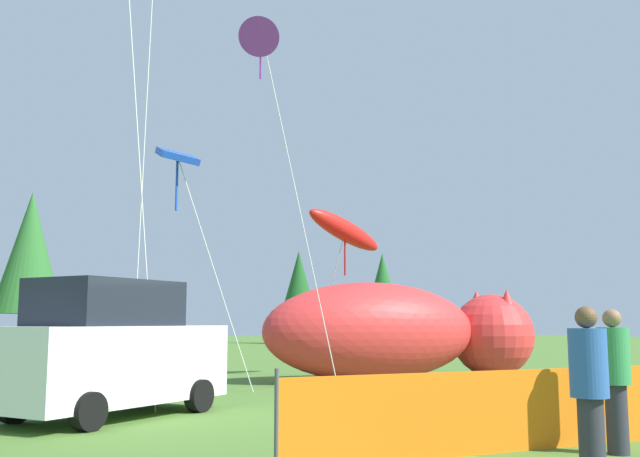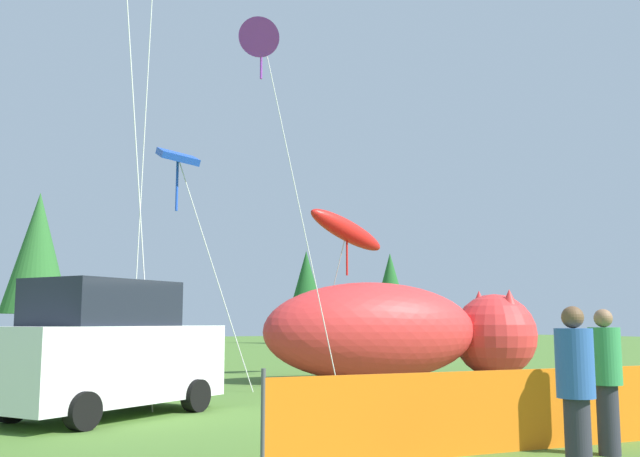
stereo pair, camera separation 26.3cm
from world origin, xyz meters
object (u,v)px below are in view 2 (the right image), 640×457
object	(u,v)px
spectator_in_white_shirt	(576,385)
kite_purple_delta	(262,31)
inflatable_cat	(400,335)
kite_red_lizard	(347,231)
parked_car	(108,351)
spectator_in_red_shirt	(606,375)
kite_blue_box	(179,160)
folding_chair	(588,388)

from	to	relation	value
spectator_in_white_shirt	kite_purple_delta	distance (m)	13.68
inflatable_cat	kite_red_lizard	bearing A→B (deg)	123.08
parked_car	spectator_in_red_shirt	bearing A→B (deg)	-85.46
kite_purple_delta	spectator_in_red_shirt	bearing A→B (deg)	-92.87
inflatable_cat	kite_blue_box	bearing A→B (deg)	-172.33
folding_chair	parked_car	bearing A→B (deg)	45.80
inflatable_cat	spectator_in_red_shirt	bearing A→B (deg)	-103.38
inflatable_cat	spectator_in_white_shirt	distance (m)	12.23
parked_car	folding_chair	world-z (taller)	parked_car
kite_red_lizard	kite_purple_delta	bearing A→B (deg)	-159.67
spectator_in_red_shirt	kite_purple_delta	world-z (taller)	kite_purple_delta
kite_purple_delta	folding_chair	bearing A→B (deg)	-76.27
kite_blue_box	kite_red_lizard	size ratio (longest dim) A/B	1.16
folding_chair	kite_purple_delta	xyz separation A→B (m)	(-1.94, 7.93, 8.50)
inflatable_cat	kite_blue_box	xyz separation A→B (m)	(-6.22, 0.48, 4.15)
folding_chair	spectator_in_red_shirt	bearing A→B (deg)	120.96
kite_blue_box	kite_red_lizard	xyz separation A→B (m)	(5.60, 1.15, -1.18)
kite_red_lizard	folding_chair	bearing A→B (deg)	-99.65
parked_car	kite_blue_box	world-z (taller)	kite_blue_box
folding_chair	inflatable_cat	xyz separation A→B (m)	(2.19, 7.60, 0.71)
inflatable_cat	spectator_in_red_shirt	distance (m)	10.80
parked_car	folding_chair	distance (m)	7.92
kite_purple_delta	kite_blue_box	world-z (taller)	kite_purple_delta
spectator_in_white_shirt	kite_red_lizard	distance (m)	13.76
inflatable_cat	spectator_in_white_shirt	size ratio (longest dim) A/B	4.71
inflatable_cat	kite_purple_delta	distance (m)	8.82
parked_car	kite_blue_box	distance (m)	6.19
inflatable_cat	kite_blue_box	distance (m)	7.50
kite_blue_box	parked_car	bearing A→B (deg)	-124.48
parked_car	kite_blue_box	xyz separation A→B (m)	(2.53, 3.69, 4.28)
kite_blue_box	inflatable_cat	bearing A→B (deg)	-4.37
parked_car	kite_blue_box	bearing A→B (deg)	27.85
kite_blue_box	spectator_in_red_shirt	bearing A→B (deg)	-81.19
inflatable_cat	spectator_in_white_shirt	world-z (taller)	inflatable_cat
kite_purple_delta	kite_red_lizard	bearing A→B (deg)	20.33
spectator_in_white_shirt	folding_chair	bearing A→B (deg)	36.34
parked_car	inflatable_cat	bearing A→B (deg)	-7.51
kite_purple_delta	kite_blue_box	distance (m)	4.19
folding_chair	inflatable_cat	world-z (taller)	inflatable_cat
spectator_in_white_shirt	kite_red_lizard	bearing A→B (deg)	65.43
inflatable_cat	kite_red_lizard	world-z (taller)	kite_red_lizard
spectator_in_red_shirt	kite_purple_delta	bearing A→B (deg)	87.13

